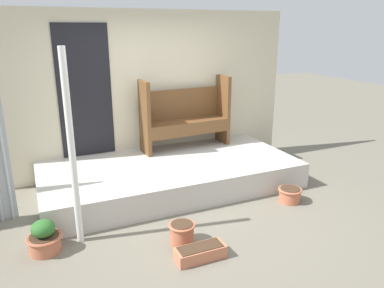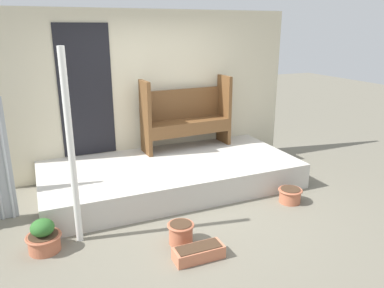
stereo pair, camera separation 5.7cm
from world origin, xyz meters
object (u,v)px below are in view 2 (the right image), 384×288
support_post (71,151)px  planter_box_rect (199,253)px  flower_pot_left (44,237)px  flower_pot_right (290,195)px  flower_pot_middle (181,232)px  bench (186,114)px

support_post → planter_box_rect: support_post is taller
flower_pot_left → planter_box_rect: (1.48, -0.80, -0.09)m
flower_pot_left → support_post: bearing=10.7°
flower_pot_left → flower_pot_right: size_ratio=1.14×
flower_pot_left → planter_box_rect: 1.68m
flower_pot_middle → planter_box_rect: (0.06, -0.35, -0.06)m
bench → planter_box_rect: bearing=-112.7°
flower_pot_middle → flower_pot_right: size_ratio=0.92×
flower_pot_right → flower_pot_middle: bearing=-168.5°
flower_pot_left → planter_box_rect: bearing=-28.4°
planter_box_rect → bench: bearing=70.4°
support_post → flower_pot_middle: (1.04, -0.51, -0.94)m
flower_pot_left → flower_pot_middle: bearing=-17.4°
bench → flower_pot_right: bearing=-68.6°
bench → planter_box_rect: size_ratio=2.82×
bench → flower_pot_middle: 2.50m
flower_pot_right → bench: bearing=114.4°
bench → planter_box_rect: (-0.90, -2.51, -0.88)m
flower_pot_middle → flower_pot_right: 1.81m
support_post → flower_pot_right: support_post is taller
bench → flower_pot_right: bench is taller
support_post → flower_pot_right: 2.97m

